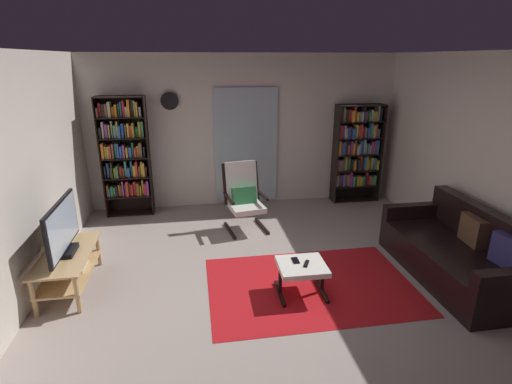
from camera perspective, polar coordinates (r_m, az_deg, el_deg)
ground_plane at (r=4.67m, az=3.35°, el=-13.65°), size 7.02×7.02×0.00m
wall_back at (r=6.90m, az=-1.68°, el=8.80°), size 5.60×0.06×2.60m
wall_left at (r=4.41m, az=-32.99°, el=-0.16°), size 0.06×6.00×2.60m
wall_right at (r=5.39m, az=32.98°, el=2.85°), size 0.06×6.00×2.60m
glass_door_panel at (r=6.89m, az=-1.44°, el=6.66°), size 1.10×0.01×2.00m
area_rug at (r=4.73m, az=7.92°, el=-13.29°), size 2.36×1.61×0.01m
tv_stand at (r=4.98m, az=-25.59°, el=-9.50°), size 0.52×1.10×0.45m
television at (r=4.79m, az=-26.34°, el=-4.90°), size 0.20×0.99×0.60m
bookshelf_near_tv at (r=6.74m, az=-18.54°, el=5.36°), size 0.76×0.30×1.96m
bookshelf_near_sofa at (r=7.29m, az=14.44°, el=6.05°), size 0.85×0.30×1.76m
leather_sofa at (r=5.31m, az=27.55°, el=-8.05°), size 0.92×1.94×0.83m
lounge_armchair at (r=5.98m, az=-1.80°, el=-0.39°), size 0.66×0.73×1.02m
ottoman at (r=4.42m, az=6.68°, el=-11.12°), size 0.53×0.49×0.37m
tv_remote at (r=4.38m, az=7.36°, el=-10.30°), size 0.10×0.15×0.02m
cell_phone at (r=4.44m, az=5.77°, el=-9.88°), size 0.07×0.14×0.01m
wall_clock at (r=6.70m, az=-12.46°, el=12.83°), size 0.29×0.03×0.29m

